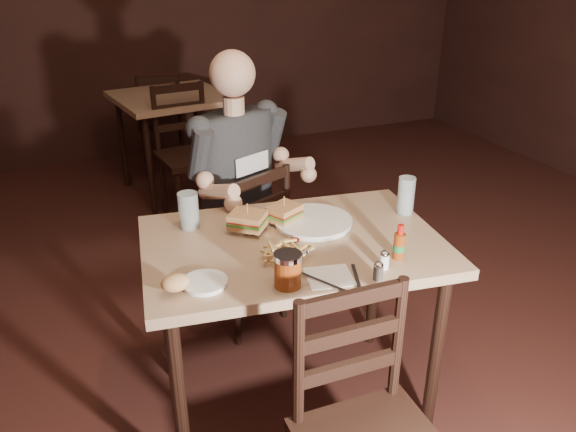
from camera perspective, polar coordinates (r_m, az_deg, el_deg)
name	(u,v)px	position (r m, az deg, el deg)	size (l,w,h in m)	color
room_shell	(362,63)	(1.98, 7.55, 15.16)	(7.00, 7.00, 7.00)	black
main_table	(293,262)	(2.12, 0.52, -4.71)	(1.19, 0.87, 0.77)	tan
bg_table	(172,107)	(4.39, -11.68, 10.83)	(0.92, 0.92, 0.77)	tan
chair_far	(238,245)	(2.79, -5.07, -2.97)	(0.39, 0.43, 0.85)	black
bg_chair_far	(161,122)	(4.98, -12.75, 9.33)	(0.39, 0.43, 0.84)	black
bg_chair_near	(192,156)	(3.94, -9.74, 6.00)	(0.43, 0.47, 0.93)	black
diner	(241,156)	(2.56, -4.77, 6.12)	(0.53, 0.42, 0.93)	#2F3235
dinner_plate	(313,223)	(2.20, 2.56, -0.67)	(0.30, 0.30, 0.02)	white
sandwich_left	(247,215)	(2.12, -4.14, 0.14)	(0.13, 0.11, 0.11)	tan
sandwich_right	(284,208)	(2.18, -0.40, 0.84)	(0.12, 0.10, 0.10)	tan
fries_pile	(284,248)	(1.96, -0.38, -3.23)	(0.22, 0.16, 0.04)	tan
ketchup_dollop	(294,240)	(2.04, 0.58, -2.43)	(0.04, 0.04, 0.01)	maroon
glass_left	(189,211)	(2.18, -10.06, 0.55)	(0.08, 0.08, 0.14)	silver
glass_right	(406,196)	(2.32, 11.90, 2.04)	(0.07, 0.07, 0.15)	silver
hot_sauce	(399,242)	(1.97, 11.26, -2.59)	(0.04, 0.04, 0.13)	maroon
salt_shaker	(384,260)	(1.92, 9.75, -4.45)	(0.03, 0.03, 0.06)	white
pepper_shaker	(378,271)	(1.85, 9.15, -5.58)	(0.03, 0.03, 0.06)	#38332D
syrup_dispenser	(288,270)	(1.78, -0.03, -5.50)	(0.09, 0.09, 0.12)	maroon
napkin	(329,277)	(1.86, 4.21, -6.16)	(0.15, 0.14, 0.00)	white
knife	(322,282)	(1.83, 3.44, -6.69)	(0.01, 0.22, 0.01)	silver
fork	(356,277)	(1.86, 6.96, -6.20)	(0.01, 0.16, 0.01)	silver
side_plate	(205,284)	(1.83, -8.47, -6.81)	(0.14, 0.14, 0.01)	white
bread_roll	(175,283)	(1.79, -11.38, -6.66)	(0.09, 0.07, 0.05)	tan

